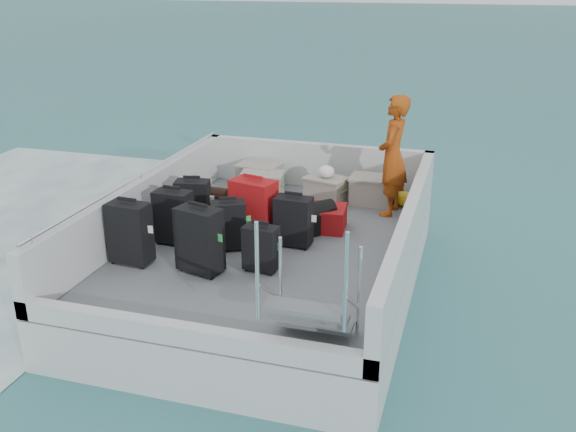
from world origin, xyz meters
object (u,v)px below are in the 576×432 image
Objects in this scene: suitcase_5 at (254,209)px; crate_3 at (373,191)px; suitcase_6 at (261,249)px; crate_1 at (262,187)px; suitcase_1 at (174,217)px; crate_2 at (326,190)px; suitcase_7 at (293,222)px; passenger at (393,156)px; suitcase_2 at (193,204)px; suitcase_4 at (228,226)px; crate_0 at (259,177)px; suitcase_8 at (316,217)px; suitcase_0 at (130,234)px; suitcase_3 at (200,241)px.

crate_3 is at bearing 67.60° from suitcase_5.
crate_1 is (-0.80, 2.38, -0.09)m from suitcase_6.
suitcase_1 is 2.55m from crate_2.
suitcase_7 is 0.38× the size of passenger.
suitcase_4 is at bearing -48.75° from suitcase_2.
crate_3 is at bearing -5.58° from crate_0.
crate_1 is at bearing 43.35° from suitcase_8.
suitcase_8 is (1.80, 1.68, -0.22)m from suitcase_0.
crate_2 is at bearing 92.93° from suitcase_7.
crate_3 is at bearing 25.71° from suitcase_2.
suitcase_0 is at bearing -129.43° from crate_3.
suitcase_7 is 1.95m from crate_3.
suitcase_3 is at bearing -106.22° from crate_2.
passenger reaches higher than suitcase_8.
suitcase_2 reaches higher than suitcase_4.
suitcase_8 is at bearing -115.14° from crate_3.
crate_3 is at bearing 47.73° from suitcase_1.
passenger reaches higher than suitcase_4.
suitcase_7 reaches higher than suitcase_8.
suitcase_7 is 0.67m from suitcase_8.
suitcase_2 is at bearing -57.91° from passenger.
crate_2 reaches higher than suitcase_8.
suitcase_2 is 1.01× the size of suitcase_7.
suitcase_8 is 1.26× the size of crate_0.
suitcase_0 is 1.61m from suitcase_5.
suitcase_3 reaches higher than suitcase_2.
suitcase_6 is 0.69× the size of suitcase_8.
suitcase_4 is at bearing -79.87° from crate_0.
crate_1 is at bearing -171.09° from crate_2.
suitcase_4 is (0.07, 0.69, -0.08)m from suitcase_3.
suitcase_4 is 0.99× the size of crate_0.
passenger is (1.94, -0.09, 0.66)m from crate_1.
crate_3 is at bearing 30.92° from suitcase_4.
passenger is at bearing -13.37° from crate_2.
crate_0 is 1.84m from crate_3.
suitcase_6 reaches higher than crate_2.
crate_0 is at bearing -98.50° from passenger.
crate_0 is (-0.58, 1.88, -0.20)m from suitcase_5.
crate_0 is (-1.00, 2.80, -0.08)m from suitcase_6.
crate_0 is (0.52, 3.05, -0.18)m from suitcase_0.
crate_1 is at bearing 58.47° from suitcase_2.
suitcase_8 is (0.28, 1.44, -0.12)m from suitcase_6.
suitcase_1 is at bearing 116.74° from suitcase_8.
suitcase_8 is at bearing 75.12° from suitcase_3.
suitcase_2 is 2.80m from passenger.
crate_3 is (0.84, 2.63, -0.08)m from suitcase_6.
suitcase_3 is 0.46× the size of passenger.
suitcase_4 is at bearing 147.23° from suitcase_6.
crate_3 is (2.36, 2.87, -0.18)m from suitcase_0.
suitcase_0 is at bearing -121.06° from crate_2.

